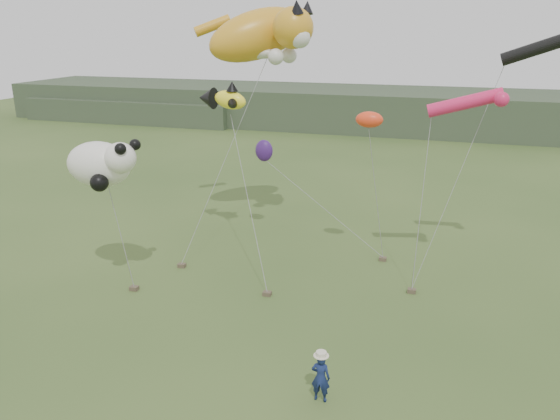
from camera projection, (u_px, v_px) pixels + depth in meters
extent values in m
plane|color=#385123|center=(268.00, 354.00, 18.04)|extent=(120.00, 120.00, 0.00)
cube|color=#2D3D28|center=(400.00, 110.00, 58.20)|extent=(90.00, 12.00, 4.00)
cube|color=#2D3D28|center=(138.00, 109.00, 64.10)|extent=(25.00, 8.00, 2.50)
imported|color=#15214F|center=(321.00, 378.00, 15.58)|extent=(0.56, 0.38, 1.51)
cube|color=brown|center=(182.00, 265.00, 24.58)|extent=(0.33, 0.26, 0.17)
cube|color=brown|center=(267.00, 293.00, 21.98)|extent=(0.33, 0.26, 0.17)
cube|color=brown|center=(412.00, 291.00, 22.21)|extent=(0.33, 0.26, 0.17)
cube|color=brown|center=(134.00, 288.00, 22.43)|extent=(0.33, 0.26, 0.17)
cube|color=brown|center=(383.00, 259.00, 25.28)|extent=(0.33, 0.26, 0.17)
ellipsoid|color=gold|center=(257.00, 35.00, 25.95)|extent=(5.58, 5.11, 3.50)
sphere|color=gold|center=(293.00, 28.00, 24.35)|extent=(1.85, 1.85, 1.85)
cone|color=black|center=(297.00, 7.00, 23.52)|extent=(0.57, 0.70, 0.69)
cone|color=black|center=(307.00, 7.00, 24.39)|extent=(0.57, 0.66, 0.66)
sphere|color=silver|center=(300.00, 38.00, 24.09)|extent=(0.92, 0.92, 0.92)
ellipsoid|color=silver|center=(260.00, 53.00, 25.87)|extent=(1.80, 0.90, 0.56)
sphere|color=silver|center=(276.00, 57.00, 24.35)|extent=(0.72, 0.72, 0.72)
sphere|color=silver|center=(289.00, 55.00, 25.60)|extent=(0.72, 0.72, 0.72)
cylinder|color=gold|center=(213.00, 26.00, 27.31)|extent=(1.91, 1.40, 1.11)
ellipsoid|color=yellow|center=(230.00, 100.00, 24.49)|extent=(1.69, 0.80, 1.03)
cone|color=black|center=(206.00, 98.00, 25.15)|extent=(0.85, 1.05, 0.99)
cone|color=black|center=(232.00, 86.00, 24.26)|extent=(0.55, 0.55, 0.44)
cone|color=black|center=(232.00, 104.00, 23.93)|extent=(0.58, 0.61, 0.44)
cone|color=black|center=(241.00, 101.00, 24.93)|extent=(0.58, 0.61, 0.44)
cylinder|color=black|center=(539.00, 48.00, 20.77)|extent=(2.75, 0.81, 1.41)
cylinder|color=#DD2057|center=(465.00, 103.00, 21.04)|extent=(2.88, 0.71, 1.25)
sphere|color=#DD2057|center=(502.00, 99.00, 20.21)|extent=(0.56, 0.56, 0.56)
ellipsoid|color=white|center=(99.00, 164.00, 21.19)|extent=(2.66, 1.78, 1.78)
sphere|color=white|center=(120.00, 158.00, 20.47)|extent=(1.18, 1.18, 1.18)
sphere|color=black|center=(120.00, 149.00, 19.89)|extent=(0.43, 0.43, 0.43)
sphere|color=black|center=(135.00, 145.00, 20.62)|extent=(0.43, 0.43, 0.43)
sphere|color=black|center=(99.00, 183.00, 20.50)|extent=(0.69, 0.69, 0.69)
sphere|color=black|center=(88.00, 171.00, 21.81)|extent=(0.69, 0.69, 0.69)
ellipsoid|color=#F63E1B|center=(369.00, 120.00, 22.45)|extent=(1.14, 0.66, 0.66)
ellipsoid|color=#3C1965|center=(264.00, 151.00, 26.79)|extent=(0.88, 0.59, 1.08)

